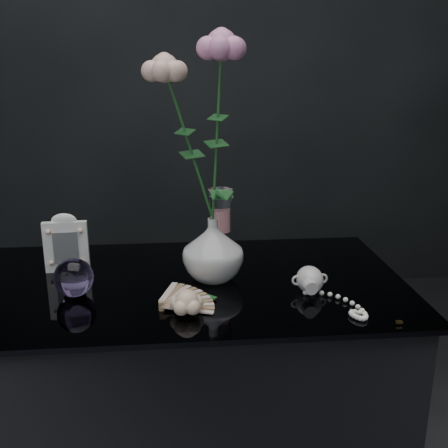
{
  "coord_description": "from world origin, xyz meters",
  "views": [
    {
      "loc": [
        -0.02,
        -1.11,
        1.26
      ],
      "look_at": [
        0.09,
        -0.01,
        0.92
      ],
      "focal_mm": 42.0,
      "sensor_mm": 36.0,
      "label": 1
    }
  ],
  "objects_px": {
    "wine_glass": "(220,229)",
    "paperweight": "(74,278)",
    "loose_rose": "(187,302)",
    "vase": "(213,249)",
    "picture_frame": "(66,243)",
    "pearl_jar": "(310,278)"
  },
  "relations": [
    {
      "from": "wine_glass",
      "to": "paperweight",
      "type": "height_order",
      "value": "wine_glass"
    },
    {
      "from": "paperweight",
      "to": "loose_rose",
      "type": "bearing_deg",
      "value": -24.29
    },
    {
      "from": "vase",
      "to": "paperweight",
      "type": "xyz_separation_m",
      "value": [
        -0.32,
        -0.07,
        -0.03
      ]
    },
    {
      "from": "picture_frame",
      "to": "paperweight",
      "type": "relative_size",
      "value": 1.71
    },
    {
      "from": "picture_frame",
      "to": "loose_rose",
      "type": "relative_size",
      "value": 0.97
    },
    {
      "from": "loose_rose",
      "to": "pearl_jar",
      "type": "distance_m",
      "value": 0.3
    },
    {
      "from": "picture_frame",
      "to": "paperweight",
      "type": "height_order",
      "value": "picture_frame"
    },
    {
      "from": "picture_frame",
      "to": "wine_glass",
      "type": "bearing_deg",
      "value": -3.49
    },
    {
      "from": "vase",
      "to": "paperweight",
      "type": "bearing_deg",
      "value": -167.9
    },
    {
      "from": "vase",
      "to": "paperweight",
      "type": "relative_size",
      "value": 1.73
    },
    {
      "from": "vase",
      "to": "wine_glass",
      "type": "relative_size",
      "value": 0.75
    },
    {
      "from": "wine_glass",
      "to": "pearl_jar",
      "type": "distance_m",
      "value": 0.26
    },
    {
      "from": "picture_frame",
      "to": "paperweight",
      "type": "xyz_separation_m",
      "value": [
        0.04,
        -0.15,
        -0.03
      ]
    },
    {
      "from": "picture_frame",
      "to": "pearl_jar",
      "type": "distance_m",
      "value": 0.6
    },
    {
      "from": "picture_frame",
      "to": "paperweight",
      "type": "bearing_deg",
      "value": -76.72
    },
    {
      "from": "loose_rose",
      "to": "paperweight",
      "type": "bearing_deg",
      "value": 136.96
    },
    {
      "from": "wine_glass",
      "to": "picture_frame",
      "type": "relative_size",
      "value": 1.35
    },
    {
      "from": "wine_glass",
      "to": "pearl_jar",
      "type": "bearing_deg",
      "value": -41.83
    },
    {
      "from": "wine_glass",
      "to": "loose_rose",
      "type": "distance_m",
      "value": 0.28
    },
    {
      "from": "picture_frame",
      "to": "loose_rose",
      "type": "xyz_separation_m",
      "value": [
        0.29,
        -0.26,
        -0.05
      ]
    },
    {
      "from": "wine_glass",
      "to": "picture_frame",
      "type": "height_order",
      "value": "wine_glass"
    },
    {
      "from": "paperweight",
      "to": "picture_frame",
      "type": "bearing_deg",
      "value": 105.83
    }
  ]
}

